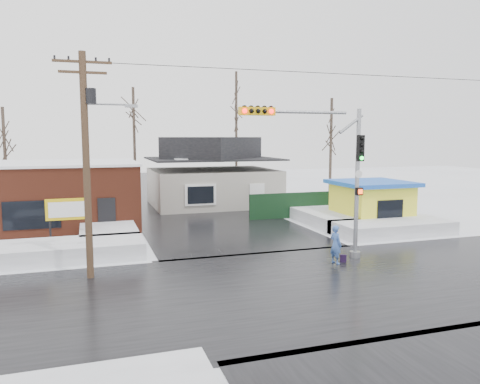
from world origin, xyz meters
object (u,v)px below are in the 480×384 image
object	(u,v)px
utility_pole	(88,152)
kiosk	(371,203)
marquee_sign	(68,211)
traffic_signal	(328,163)
pedestrian	(336,245)

from	to	relation	value
utility_pole	kiosk	bearing A→B (deg)	20.44
utility_pole	marquee_sign	size ratio (longest dim) A/B	3.53
traffic_signal	kiosk	world-z (taller)	traffic_signal
utility_pole	pedestrian	distance (m)	11.38
traffic_signal	utility_pole	size ratio (longest dim) A/B	0.78
utility_pole	pedestrian	world-z (taller)	utility_pole
traffic_signal	kiosk	bearing A→B (deg)	44.84
traffic_signal	pedestrian	distance (m)	3.72
traffic_signal	marquee_sign	xyz separation A→B (m)	(-11.43, 6.53, -2.62)
traffic_signal	utility_pole	distance (m)	10.39
marquee_sign	utility_pole	bearing A→B (deg)	-79.87
kiosk	pedestrian	world-z (taller)	kiosk
utility_pole	pedestrian	xyz separation A→B (m)	(10.49, -1.17, -4.24)
utility_pole	marquee_sign	distance (m)	6.87
kiosk	pedestrian	size ratio (longest dim) A/B	2.62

